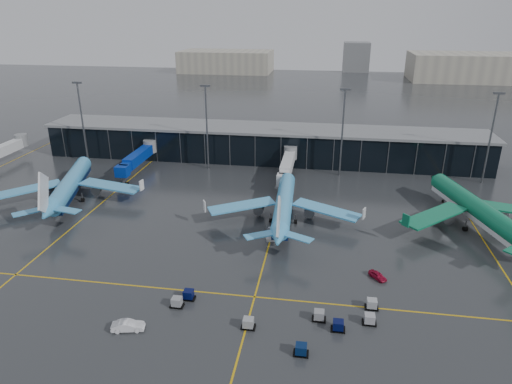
# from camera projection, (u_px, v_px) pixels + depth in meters

# --- Properties ---
(ground) EXTENTS (600.00, 600.00, 0.00)m
(ground) POSITION_uv_depth(u_px,v_px,m) (218.00, 250.00, 93.31)
(ground) COLOR #282B2D
(ground) RESTS_ON ground
(terminal_pier) EXTENTS (142.00, 17.00, 10.70)m
(terminal_pier) POSITION_uv_depth(u_px,v_px,m) (262.00, 143.00, 148.11)
(terminal_pier) COLOR black
(terminal_pier) RESTS_ON ground
(jet_bridges) EXTENTS (94.00, 27.50, 7.20)m
(jet_bridges) POSITION_uv_depth(u_px,v_px,m) (137.00, 158.00, 136.11)
(jet_bridges) COLOR #595B60
(jet_bridges) RESTS_ON ground
(flood_masts) EXTENTS (203.00, 0.50, 25.50)m
(flood_masts) POSITION_uv_depth(u_px,v_px,m) (273.00, 127.00, 133.26)
(flood_masts) COLOR #595B60
(flood_masts) RESTS_ON ground
(distant_hangars) EXTENTS (260.00, 71.00, 22.00)m
(distant_hangars) POSITION_uv_depth(u_px,v_px,m) (372.00, 64.00, 330.28)
(distant_hangars) COLOR #B2AD99
(distant_hangars) RESTS_ON ground
(taxi_lines) EXTENTS (220.00, 120.00, 0.02)m
(taxi_lines) POSITION_uv_depth(u_px,v_px,m) (273.00, 230.00, 101.58)
(taxi_lines) COLOR gold
(taxi_lines) RESTS_ON ground
(airliner_arkefly) EXTENTS (49.85, 53.49, 13.60)m
(airliner_arkefly) POSITION_uv_depth(u_px,v_px,m) (69.00, 174.00, 115.89)
(airliner_arkefly) COLOR #409BD2
(airliner_arkefly) RESTS_ON ground
(airliner_klm_near) EXTENTS (38.49, 43.38, 12.88)m
(airliner_klm_near) POSITION_uv_depth(u_px,v_px,m) (284.00, 194.00, 104.72)
(airliner_klm_near) COLOR #45A8E5
(airliner_klm_near) RESTS_ON ground
(airliner_aer_lingus) EXTENTS (51.38, 55.19, 14.07)m
(airliner_aer_lingus) POSITION_uv_depth(u_px,v_px,m) (478.00, 197.00, 101.21)
(airliner_aer_lingus) COLOR #0D6F4A
(airliner_aer_lingus) RESTS_ON ground
(baggage_carts) EXTENTS (34.01, 14.15, 1.70)m
(baggage_carts) POSITION_uv_depth(u_px,v_px,m) (288.00, 316.00, 71.93)
(baggage_carts) COLOR black
(baggage_carts) RESTS_ON ground
(mobile_airstair) EXTENTS (2.96, 3.67, 3.45)m
(mobile_airstair) POSITION_uv_depth(u_px,v_px,m) (271.00, 235.00, 97.74)
(mobile_airstair) COLOR silver
(mobile_airstair) RESTS_ON ground
(service_van_red) EXTENTS (3.55, 3.86, 1.28)m
(service_van_red) POSITION_uv_depth(u_px,v_px,m) (378.00, 275.00, 83.24)
(service_van_red) COLOR maroon
(service_van_red) RESTS_ON ground
(service_van_white) EXTENTS (5.25, 2.84, 1.64)m
(service_van_white) POSITION_uv_depth(u_px,v_px,m) (128.00, 326.00, 69.72)
(service_van_white) COLOR silver
(service_van_white) RESTS_ON ground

